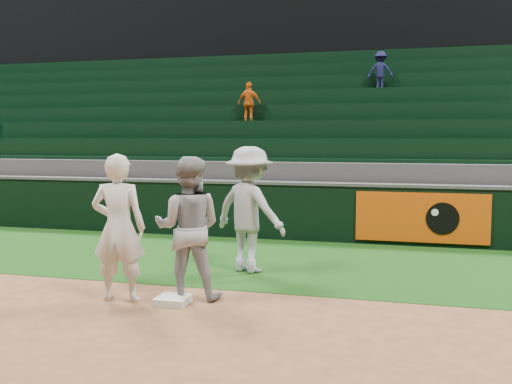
# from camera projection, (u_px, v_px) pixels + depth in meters

# --- Properties ---
(ground) EXTENTS (70.00, 70.00, 0.00)m
(ground) POSITION_uv_depth(u_px,v_px,m) (189.00, 307.00, 7.42)
(ground) COLOR brown
(ground) RESTS_ON ground
(foul_grass) EXTENTS (36.00, 4.20, 0.01)m
(foul_grass) POSITION_uv_depth(u_px,v_px,m) (251.00, 259.00, 10.31)
(foul_grass) COLOR #11370D
(foul_grass) RESTS_ON ground
(upper_deck) EXTENTS (40.00, 12.00, 12.00)m
(upper_deck) POSITION_uv_depth(u_px,v_px,m) (344.00, 45.00, 23.62)
(upper_deck) COLOR black
(upper_deck) RESTS_ON ground
(first_base) EXTENTS (0.43, 0.43, 0.09)m
(first_base) POSITION_uv_depth(u_px,v_px,m) (173.00, 300.00, 7.58)
(first_base) COLOR silver
(first_base) RESTS_ON ground
(first_baseman) EXTENTS (0.80, 0.60, 1.99)m
(first_baseman) POSITION_uv_depth(u_px,v_px,m) (119.00, 228.00, 7.63)
(first_baseman) COLOR silver
(first_baseman) RESTS_ON ground
(baserunner) EXTENTS (1.07, 0.90, 1.95)m
(baserunner) POSITION_uv_depth(u_px,v_px,m) (188.00, 228.00, 7.75)
(baserunner) COLOR gray
(baserunner) RESTS_ON ground
(base_coach) EXTENTS (1.51, 1.21, 2.05)m
(base_coach) POSITION_uv_depth(u_px,v_px,m) (249.00, 209.00, 9.27)
(base_coach) COLOR #9EA1AB
(base_coach) RESTS_ON foul_grass
(field_wall) EXTENTS (36.00, 0.45, 1.25)m
(field_wall) POSITION_uv_depth(u_px,v_px,m) (279.00, 210.00, 12.35)
(field_wall) COLOR black
(field_wall) RESTS_ON ground
(stadium_seating) EXTENTS (36.00, 5.95, 4.85)m
(stadium_seating) POSITION_uv_depth(u_px,v_px,m) (308.00, 155.00, 15.89)
(stadium_seating) COLOR #39393C
(stadium_seating) RESTS_ON ground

